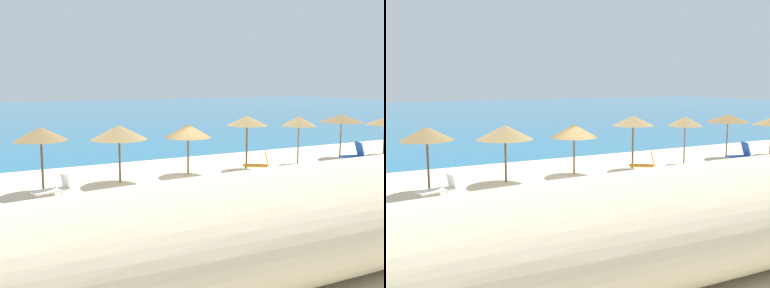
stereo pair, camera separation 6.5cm
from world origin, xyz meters
The scene contains 13 objects.
ground_plane centered at (0.00, 0.00, 0.00)m, with size 160.00×160.00×0.00m, color beige.
sea_water centered at (0.00, 45.83, 0.00)m, with size 160.00×79.59×0.01m, color #1E6B93.
dune_ridge centered at (-0.09, -10.22, 1.32)m, with size 40.74×4.43×2.65m, color beige.
beach_umbrella_2 centered at (-6.95, 1.24, 2.47)m, with size 2.27×2.27×2.78m.
beach_umbrella_3 centered at (-3.45, 1.33, 2.34)m, with size 2.60×2.60×2.68m.
beach_umbrella_4 centered at (0.21, 1.49, 2.21)m, with size 2.37×2.37×2.54m.
beach_umbrella_5 centered at (3.71, 1.38, 2.58)m, with size 2.19×2.19×2.85m.
beach_umbrella_6 centered at (7.13, 1.21, 2.42)m, with size 1.95×1.95×2.71m.
beach_umbrella_7 centered at (10.75, 1.52, 2.43)m, with size 2.58×2.58×2.67m.
lounge_chair_1 centered at (-6.73, -0.16, 0.39)m, with size 1.57×0.97×0.93m.
lounge_chair_3 centered at (3.65, 0.15, 0.48)m, with size 1.42×1.22×1.13m.
lounge_chair_4 centered at (10.39, 0.08, 0.47)m, with size 1.44×0.96×1.15m.
cooler_box centered at (5.44, -2.46, 0.16)m, with size 0.54×0.43×0.32m, color white.
Camera 1 is at (-9.88, -18.47, 4.75)m, focal length 41.82 mm.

